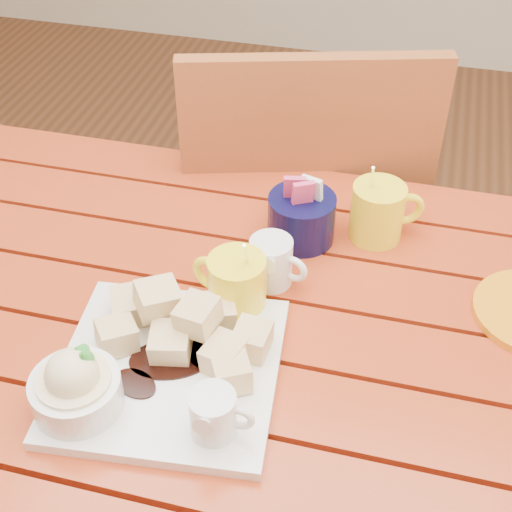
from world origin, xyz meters
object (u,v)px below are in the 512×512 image
(coffee_mug_left, at_px, (235,284))
(chair_far, at_px, (299,221))
(table, at_px, (211,367))
(dessert_plate, at_px, (150,366))
(coffee_mug_right, at_px, (379,211))

(coffee_mug_left, distance_m, chair_far, 0.55)
(table, height_order, dessert_plate, dessert_plate)
(coffee_mug_left, relative_size, coffee_mug_right, 0.97)
(coffee_mug_left, bearing_deg, coffee_mug_right, 69.20)
(chair_far, bearing_deg, coffee_mug_left, 73.97)
(table, height_order, coffee_mug_left, coffee_mug_left)
(table, relative_size, chair_far, 1.25)
(coffee_mug_right, relative_size, chair_far, 0.14)
(dessert_plate, height_order, chair_far, chair_far)
(dessert_plate, bearing_deg, coffee_mug_left, 66.97)
(table, bearing_deg, coffee_mug_left, 36.20)
(coffee_mug_right, bearing_deg, coffee_mug_left, -152.66)
(dessert_plate, height_order, coffee_mug_left, coffee_mug_left)
(dessert_plate, relative_size, coffee_mug_left, 2.26)
(chair_far, bearing_deg, table, 70.16)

